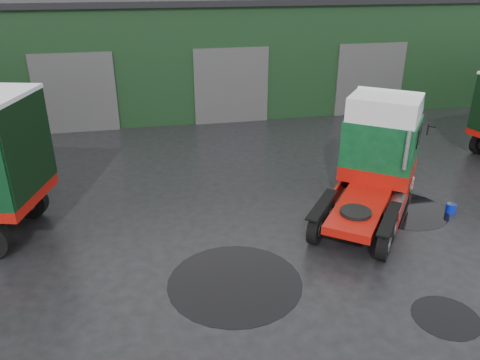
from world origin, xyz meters
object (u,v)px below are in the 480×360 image
at_px(wash_bucket, 451,208).
at_px(tree_back_b, 287,20).
at_px(hero_tractor, 370,165).
at_px(warehouse, 213,47).
at_px(tree_back_a, 93,10).

distance_m(wash_bucket, tree_back_b, 28.27).
relative_size(hero_tractor, tree_back_b, 0.84).
relative_size(hero_tractor, wash_bucket, 18.62).
distance_m(warehouse, tree_back_a, 12.90).
height_order(hero_tractor, tree_back_a, tree_back_a).
bearing_deg(wash_bucket, hero_tractor, 175.79).
relative_size(wash_bucket, tree_back_b, 0.04).
height_order(warehouse, tree_back_a, tree_back_a).
bearing_deg(tree_back_b, tree_back_a, 180.00).
height_order(hero_tractor, tree_back_b, tree_back_b).
bearing_deg(tree_back_b, wash_bucket, -95.21).
relative_size(hero_tractor, tree_back_a, 0.66).
height_order(warehouse, wash_bucket, warehouse).
relative_size(warehouse, hero_tractor, 5.16).
bearing_deg(tree_back_b, warehouse, -128.66).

